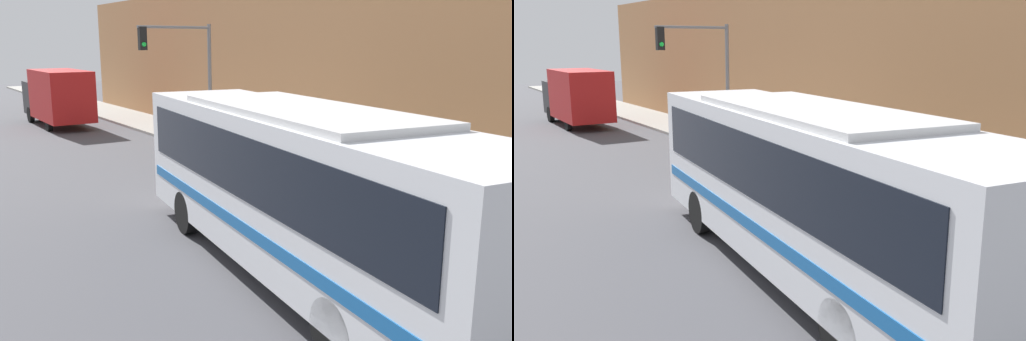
% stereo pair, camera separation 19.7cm
% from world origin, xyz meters
% --- Properties ---
extents(ground_plane, '(120.00, 120.00, 0.00)m').
position_xyz_m(ground_plane, '(0.00, 0.00, 0.00)').
color(ground_plane, '#47474C').
extents(sidewalk, '(3.05, 70.00, 0.14)m').
position_xyz_m(sidewalk, '(6.02, 20.00, 0.07)').
color(sidewalk, gray).
rests_on(sidewalk, ground_plane).
extents(building_facade, '(6.00, 33.60, 7.21)m').
position_xyz_m(building_facade, '(10.55, 17.80, 3.60)').
color(building_facade, '#B27A4C').
rests_on(building_facade, ground_plane).
extents(city_bus, '(4.03, 11.46, 3.42)m').
position_xyz_m(city_bus, '(-0.11, 0.72, 1.98)').
color(city_bus, silver).
rests_on(city_bus, ground_plane).
extents(delivery_truck, '(2.30, 6.88, 3.11)m').
position_xyz_m(delivery_truck, '(1.64, 24.67, 1.68)').
color(delivery_truck, '#B21919').
rests_on(delivery_truck, ground_plane).
extents(fire_hydrant, '(0.25, 0.33, 0.73)m').
position_xyz_m(fire_hydrant, '(5.10, 2.49, 0.50)').
color(fire_hydrant, gold).
rests_on(fire_hydrant, sidewalk).
extents(traffic_light_pole, '(3.28, 0.35, 5.20)m').
position_xyz_m(traffic_light_pole, '(4.12, 13.81, 3.71)').
color(traffic_light_pole, slate).
rests_on(traffic_light_pole, sidewalk).
extents(parking_meter, '(0.14, 0.14, 1.18)m').
position_xyz_m(parking_meter, '(5.10, 7.45, 0.94)').
color(parking_meter, slate).
rests_on(parking_meter, sidewalk).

